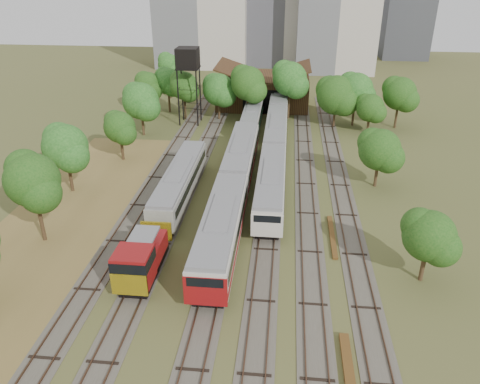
# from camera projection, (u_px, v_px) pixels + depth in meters

# --- Properties ---
(ground) EXTENTS (240.00, 240.00, 0.00)m
(ground) POSITION_uv_depth(u_px,v_px,m) (231.00, 328.00, 33.64)
(ground) COLOR #475123
(ground) RESTS_ON ground
(dry_grass_patch) EXTENTS (14.00, 60.00, 0.04)m
(dry_grass_patch) POSITION_uv_depth(u_px,v_px,m) (44.00, 252.00, 42.39)
(dry_grass_patch) COLOR brown
(dry_grass_patch) RESTS_ON ground
(tracks) EXTENTS (24.60, 80.00, 0.19)m
(tracks) POSITION_uv_depth(u_px,v_px,m) (250.00, 181.00, 55.98)
(tracks) COLOR #4C473D
(tracks) RESTS_ON ground
(railcar_red_set) EXTENTS (3.27, 34.58, 4.05)m
(railcar_red_set) POSITION_uv_depth(u_px,v_px,m) (232.00, 189.00, 49.35)
(railcar_red_set) COLOR black
(railcar_red_set) RESTS_ON ground
(railcar_green_set) EXTENTS (3.00, 52.07, 3.71)m
(railcar_green_set) POSITION_uv_depth(u_px,v_px,m) (276.00, 133.00, 65.91)
(railcar_green_set) COLOR black
(railcar_green_set) RESTS_ON ground
(railcar_rear) EXTENTS (2.71, 16.08, 3.35)m
(railcar_rear) POSITION_uv_depth(u_px,v_px,m) (252.00, 116.00, 73.81)
(railcar_rear) COLOR black
(railcar_rear) RESTS_ON ground
(shunter_locomotive) EXTENTS (2.86, 8.10, 3.75)m
(shunter_locomotive) POSITION_uv_depth(u_px,v_px,m) (141.00, 260.00, 38.13)
(shunter_locomotive) COLOR black
(shunter_locomotive) RESTS_ON ground
(old_grey_coach) EXTENTS (2.84, 18.00, 3.51)m
(old_grey_coach) POSITION_uv_depth(u_px,v_px,m) (180.00, 182.00, 51.39)
(old_grey_coach) COLOR black
(old_grey_coach) RESTS_ON ground
(water_tower) EXTENTS (3.45, 3.45, 11.91)m
(water_tower) POSITION_uv_depth(u_px,v_px,m) (188.00, 60.00, 71.92)
(water_tower) COLOR black
(water_tower) RESTS_ON ground
(rail_pile_far) EXTENTS (0.47, 7.58, 0.25)m
(rail_pile_far) POSITION_uv_depth(u_px,v_px,m) (332.00, 236.00, 44.65)
(rail_pile_far) COLOR brown
(rail_pile_far) RESTS_ON ground
(maintenance_shed) EXTENTS (16.45, 11.55, 7.58)m
(maintenance_shed) POSITION_uv_depth(u_px,v_px,m) (263.00, 90.00, 84.14)
(maintenance_shed) COLOR #331D12
(maintenance_shed) RESTS_ON ground
(tree_band_left) EXTENTS (9.03, 73.95, 8.68)m
(tree_band_left) POSITION_uv_depth(u_px,v_px,m) (79.00, 143.00, 52.43)
(tree_band_left) COLOR #382616
(tree_band_left) RESTS_ON ground
(tree_band_far) EXTENTS (42.32, 10.42, 9.36)m
(tree_band_far) POSITION_uv_depth(u_px,v_px,m) (285.00, 88.00, 74.32)
(tree_band_far) COLOR #382616
(tree_band_far) RESTS_ON ground
(tree_band_right) EXTENTS (6.32, 41.60, 6.94)m
(tree_band_right) POSITION_uv_depth(u_px,v_px,m) (386.00, 151.00, 53.32)
(tree_band_right) COLOR #382616
(tree_band_right) RESTS_ON ground
(tower_far_right) EXTENTS (12.00, 12.00, 28.00)m
(tower_far_right) POSITION_uv_depth(u_px,v_px,m) (409.00, 2.00, 122.45)
(tower_far_right) COLOR #3F4147
(tower_far_right) RESTS_ON ground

